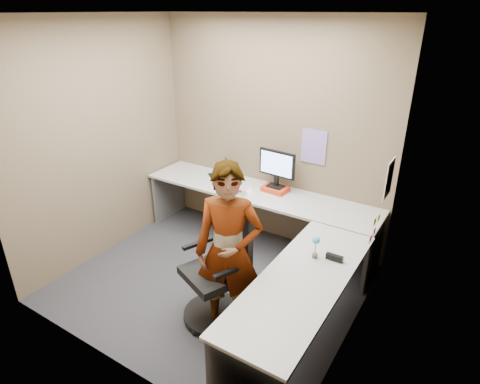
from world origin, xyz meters
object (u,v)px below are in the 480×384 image
Objects in this scene: desk at (265,232)px; person at (229,252)px; monitor at (277,166)px; office_chair at (220,275)px.

person reaches higher than desk.
monitor reaches higher than desk.
desk is at bearing 107.52° from office_chair.
office_chair is (-0.07, -0.73, -0.12)m from desk.
office_chair is at bearing -77.85° from monitor.
desk is at bearing 72.97° from person.
monitor is at bearing 79.62° from person.
desk is 0.84m from person.
monitor is 1.58m from office_chair.
office_chair is (0.19, -1.45, -0.58)m from monitor.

